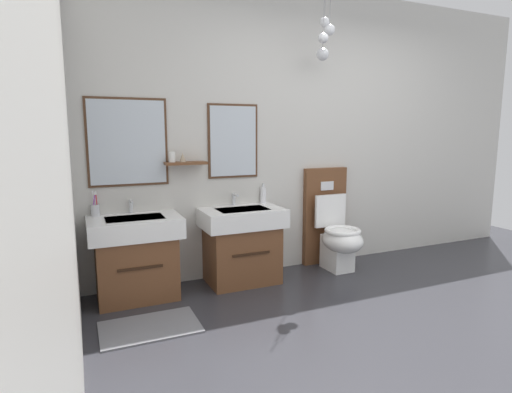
# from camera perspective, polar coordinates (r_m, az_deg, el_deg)

# --- Properties ---
(ground_plane) EXTENTS (6.29, 5.10, 0.10)m
(ground_plane) POSITION_cam_1_polar(r_m,az_deg,el_deg) (3.30, 28.12, -17.65)
(ground_plane) COLOR #2D2D33
(ground_plane) RESTS_ON ground
(wall_back) EXTENTS (5.09, 0.59, 2.73)m
(wall_back) POSITION_cam_1_polar(r_m,az_deg,el_deg) (4.36, 9.45, 8.84)
(wall_back) COLOR beige
(wall_back) RESTS_ON ground
(wall_left) EXTENTS (0.12, 3.90, 2.73)m
(wall_left) POSITION_cam_1_polar(r_m,az_deg,el_deg) (1.77, -26.99, 7.86)
(wall_left) COLOR beige
(wall_left) RESTS_ON ground
(bath_mat) EXTENTS (0.68, 0.44, 0.01)m
(bath_mat) POSITION_cam_1_polar(r_m,az_deg,el_deg) (3.14, -14.46, -17.09)
(bath_mat) COLOR slate
(bath_mat) RESTS_ON ground
(vanity_sink_left) EXTENTS (0.73, 0.49, 0.68)m
(vanity_sink_left) POSITION_cam_1_polar(r_m,az_deg,el_deg) (3.56, -16.26, -7.79)
(vanity_sink_left) COLOR brown
(vanity_sink_left) RESTS_ON ground
(tap_on_left_sink) EXTENTS (0.03, 0.13, 0.11)m
(tap_on_left_sink) POSITION_cam_1_polar(r_m,az_deg,el_deg) (3.65, -16.90, -1.12)
(tap_on_left_sink) COLOR silver
(tap_on_left_sink) RESTS_ON vanity_sink_left
(vanity_sink_right) EXTENTS (0.73, 0.49, 0.68)m
(vanity_sink_right) POSITION_cam_1_polar(r_m,az_deg,el_deg) (3.78, -2.01, -6.43)
(vanity_sink_right) COLOR brown
(vanity_sink_right) RESTS_ON ground
(tap_on_right_sink) EXTENTS (0.03, 0.13, 0.11)m
(tap_on_right_sink) POSITION_cam_1_polar(r_m,az_deg,el_deg) (3.86, -3.02, -0.18)
(tap_on_right_sink) COLOR silver
(tap_on_right_sink) RESTS_ON vanity_sink_right
(toilet) EXTENTS (0.48, 0.63, 1.00)m
(toilet) POSITION_cam_1_polar(r_m,az_deg,el_deg) (4.24, 10.64, -4.71)
(toilet) COLOR brown
(toilet) RESTS_ON ground
(toothbrush_cup) EXTENTS (0.07, 0.07, 0.21)m
(toothbrush_cup) POSITION_cam_1_polar(r_m,az_deg,el_deg) (3.62, -21.36, -1.64)
(toothbrush_cup) COLOR silver
(toothbrush_cup) RESTS_ON vanity_sink_left
(soap_dispenser) EXTENTS (0.06, 0.06, 0.19)m
(soap_dispenser) POSITION_cam_1_polar(r_m,az_deg,el_deg) (3.97, 0.99, 0.24)
(soap_dispenser) COLOR white
(soap_dispenser) RESTS_ON vanity_sink_right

